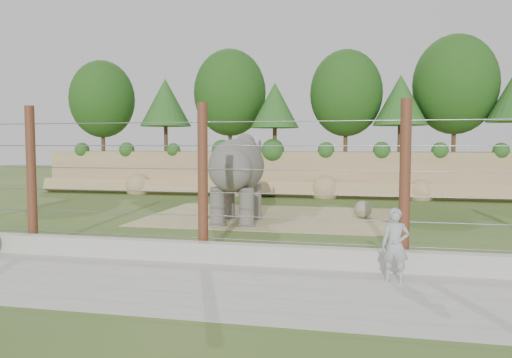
% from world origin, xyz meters
% --- Properties ---
extents(ground, '(90.00, 90.00, 0.00)m').
position_xyz_m(ground, '(0.00, 0.00, 0.00)').
color(ground, '#345820').
rests_on(ground, ground).
extents(back_embankment, '(30.00, 5.52, 8.77)m').
position_xyz_m(back_embankment, '(0.59, 12.68, 3.97)').
color(back_embankment, '#A0825C').
rests_on(back_embankment, ground).
extents(dirt_patch, '(10.00, 7.00, 0.02)m').
position_xyz_m(dirt_patch, '(0.50, 3.00, 0.01)').
color(dirt_patch, tan).
rests_on(dirt_patch, ground).
extents(drain_grate, '(1.00, 0.60, 0.03)m').
position_xyz_m(drain_grate, '(-1.58, 2.15, 0.04)').
color(drain_grate, '#262628').
rests_on(drain_grate, dirt_patch).
extents(elephant, '(1.95, 4.14, 3.28)m').
position_xyz_m(elephant, '(-0.59, 1.29, 1.64)').
color(elephant, slate).
rests_on(elephant, ground).
extents(stone_ball, '(0.69, 0.69, 0.69)m').
position_xyz_m(stone_ball, '(4.05, 3.30, 0.37)').
color(stone_ball, gray).
rests_on(stone_ball, dirt_patch).
extents(retaining_wall, '(26.00, 0.35, 0.50)m').
position_xyz_m(retaining_wall, '(0.00, -5.00, 0.25)').
color(retaining_wall, '#A8A49C').
rests_on(retaining_wall, ground).
extents(walkway, '(26.00, 4.00, 0.01)m').
position_xyz_m(walkway, '(0.00, -7.00, 0.01)').
color(walkway, '#A8A49C').
rests_on(walkway, ground).
extents(barrier_fence, '(20.26, 0.26, 4.00)m').
position_xyz_m(barrier_fence, '(0.00, -4.50, 2.00)').
color(barrier_fence, '#552318').
rests_on(barrier_fence, ground).
extents(zookeeper, '(0.64, 0.48, 1.58)m').
position_xyz_m(zookeeper, '(4.72, -5.88, 0.80)').
color(zookeeper, '#A2A5AB').
rests_on(zookeeper, walkway).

